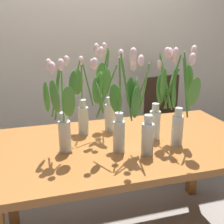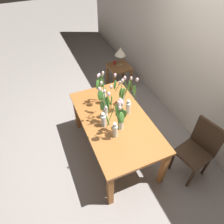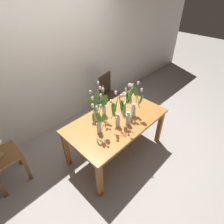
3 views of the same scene
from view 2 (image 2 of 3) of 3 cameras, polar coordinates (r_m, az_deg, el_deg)
ground_plane at (r=3.40m, az=0.78°, el=-10.72°), size 18.00×18.00×0.00m
room_wall_rear at (r=3.20m, az=25.97°, el=13.15°), size 9.00×0.10×2.70m
dining_table at (r=2.89m, az=0.90°, el=-3.33°), size 1.60×0.90×0.74m
tulip_vase_0 at (r=2.95m, az=-2.87°, el=5.70°), size 0.17×0.16×0.53m
tulip_vase_1 at (r=2.79m, az=4.41°, el=3.36°), size 0.15×0.24×0.58m
tulip_vase_2 at (r=2.63m, az=-2.07°, el=-0.75°), size 0.14×0.16×0.54m
tulip_vase_3 at (r=2.51m, az=2.58°, el=-1.78°), size 0.16×0.13×0.57m
tulip_vase_4 at (r=2.46m, az=1.06°, el=-2.88°), size 0.24×0.26×0.58m
tulip_vase_5 at (r=2.91m, az=2.84°, el=4.99°), size 0.23×0.25×0.52m
tulip_vase_6 at (r=2.69m, az=-1.97°, el=1.88°), size 0.27×0.22×0.58m
dining_chair at (r=3.02m, az=23.25°, el=-9.22°), size 0.48×0.48×0.93m
side_table at (r=4.34m, az=2.02°, el=11.44°), size 0.44×0.44×0.55m
table_lamp at (r=4.15m, az=2.32°, el=16.54°), size 0.22×0.22×0.40m
pillar_candle at (r=4.32m, az=0.70°, el=13.73°), size 0.06×0.06×0.07m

